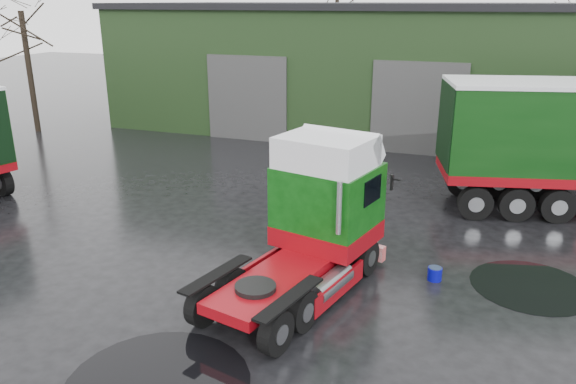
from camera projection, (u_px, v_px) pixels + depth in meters
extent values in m
plane|color=black|center=(244.00, 294.00, 12.96)|extent=(100.00, 100.00, 0.00)
cube|color=black|center=(434.00, 70.00, 29.16)|extent=(32.00, 12.00, 6.00)
cube|color=black|center=(440.00, 6.00, 28.14)|extent=(32.40, 12.40, 0.30)
cylinder|color=#06078E|center=(435.00, 274.00, 13.57)|extent=(0.37, 0.37, 0.32)
cylinder|color=black|center=(157.00, 384.00, 9.91)|extent=(3.31, 3.31, 0.01)
cylinder|color=black|center=(530.00, 286.00, 13.31)|extent=(2.78, 2.78, 0.01)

